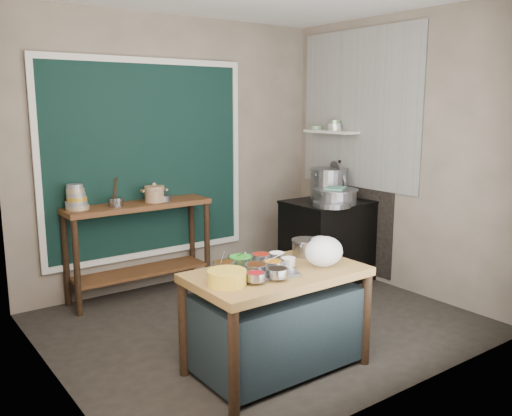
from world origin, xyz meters
TOP-DOWN VIEW (x-y plane):
  - floor at (0.00, 0.00)m, footprint 3.50×3.00m
  - back_wall at (0.00, 1.51)m, footprint 3.50×0.02m
  - left_wall at (-1.76, 0.00)m, footprint 0.02×3.00m
  - right_wall at (1.76, 0.00)m, footprint 0.02×3.00m
  - curtain_panel at (-0.35, 1.47)m, footprint 2.10×0.02m
  - curtain_frame at (-0.35, 1.46)m, footprint 2.22×0.03m
  - tile_panel at (1.74, 0.55)m, footprint 0.02×1.70m
  - soot_patch at (1.74, 0.65)m, footprint 0.01×1.30m
  - wall_shelf at (1.63, 0.85)m, footprint 0.22×0.70m
  - prep_table at (-0.41, -0.75)m, footprint 1.25×0.72m
  - back_counter at (-0.55, 1.28)m, footprint 1.45×0.40m
  - stove_block at (1.35, 0.55)m, footprint 0.90×0.68m
  - stove_top at (1.35, 0.55)m, footprint 0.92×0.69m
  - condiment_tray at (-0.56, -0.72)m, footprint 0.59×0.50m
  - condiment_bowls at (-0.55, -0.70)m, footprint 0.60×0.50m
  - yellow_basin at (-0.87, -0.80)m, footprint 0.34×0.34m
  - saucepan at (0.02, -0.57)m, footprint 0.30×0.30m
  - plastic_bag_a at (-0.07, -0.87)m, footprint 0.37×0.35m
  - plastic_bag_b at (0.11, -0.62)m, footprint 0.24×0.22m
  - bowl_stack at (-1.14, 1.31)m, footprint 0.21×0.21m
  - utensil_cup at (-0.79, 1.24)m, footprint 0.17×0.17m
  - ceramic_crock at (-0.39, 1.25)m, footprint 0.25×0.25m
  - wide_bowl at (-0.31, 1.28)m, footprint 0.28×0.28m
  - stock_pot at (1.42, 0.65)m, footprint 0.44×0.44m
  - pot_lid at (1.54, 0.63)m, footprint 0.27×0.43m
  - steamer at (1.27, 0.39)m, footprint 0.53×0.53m
  - green_cloth at (1.27, 0.39)m, footprint 0.30×0.29m
  - shallow_pan at (1.13, 0.29)m, footprint 0.45×0.45m
  - shelf_bowl_stack at (1.63, 0.80)m, footprint 0.15×0.15m
  - shelf_bowl_green at (1.63, 1.10)m, footprint 0.14×0.14m

SIDE VIEW (x-z plane):
  - floor at x=0.00m, z-range -0.02..0.00m
  - prep_table at x=-0.41m, z-range 0.00..0.75m
  - stove_block at x=1.35m, z-range 0.00..0.85m
  - back_counter at x=-0.55m, z-range 0.00..0.95m
  - soot_patch at x=1.74m, z-range 0.05..1.35m
  - condiment_tray at x=-0.56m, z-range 0.75..0.77m
  - yellow_basin at x=-0.87m, z-range 0.75..0.85m
  - condiment_bowls at x=-0.55m, z-range 0.77..0.84m
  - saucepan at x=0.02m, z-range 0.75..0.88m
  - plastic_bag_b at x=0.11m, z-range 0.75..0.90m
  - plastic_bag_a at x=-0.07m, z-range 0.75..0.97m
  - stove_top at x=1.35m, z-range 0.85..0.88m
  - shallow_pan at x=1.13m, z-range 0.88..0.93m
  - steamer at x=1.27m, z-range 0.88..1.04m
  - wide_bowl at x=-0.31m, z-range 0.95..1.01m
  - utensil_cup at x=-0.79m, z-range 0.95..1.04m
  - ceramic_crock at x=-0.39m, z-range 0.95..1.09m
  - green_cloth at x=1.27m, z-range 1.04..1.05m
  - stock_pot at x=1.42m, z-range 0.88..1.22m
  - bowl_stack at x=-1.14m, z-range 0.93..1.17m
  - pot_lid at x=1.54m, z-range 0.88..1.30m
  - curtain_panel at x=-0.35m, z-range 0.40..2.30m
  - curtain_frame at x=-0.35m, z-range 0.34..2.36m
  - back_wall at x=0.00m, z-range 0.00..2.80m
  - left_wall at x=-1.76m, z-range 0.00..2.80m
  - right_wall at x=1.76m, z-range 0.00..2.80m
  - wall_shelf at x=1.63m, z-range 1.59..1.61m
  - shelf_bowl_green at x=1.63m, z-range 1.61..1.66m
  - shelf_bowl_stack at x=1.63m, z-range 1.61..1.73m
  - tile_panel at x=1.74m, z-range 1.00..2.70m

